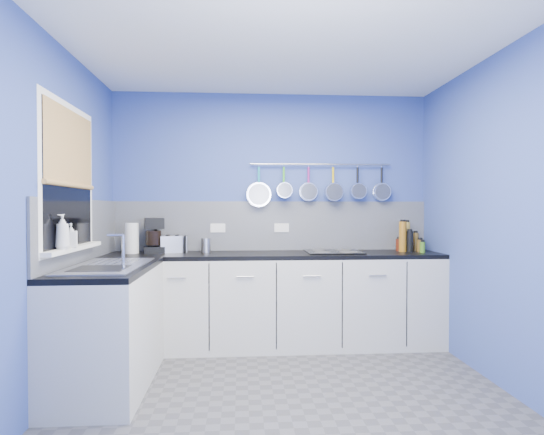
{
  "coord_description": "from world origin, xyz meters",
  "views": [
    {
      "loc": [
        -0.32,
        -3.05,
        1.33
      ],
      "look_at": [
        -0.05,
        0.75,
        1.25
      ],
      "focal_mm": 29.33,
      "sensor_mm": 36.0,
      "label": 1
    }
  ],
  "objects": [
    {
      "name": "hob",
      "position": [
        0.58,
        1.21,
        0.91
      ],
      "size": [
        0.53,
        0.46,
        0.01
      ],
      "primitive_type": "cube",
      "color": "black",
      "rests_on": "worktop_back"
    },
    {
      "name": "coffee_maker",
      "position": [
        -1.15,
        1.28,
        1.07
      ],
      "size": [
        0.24,
        0.25,
        0.34
      ],
      "primitive_type": null,
      "rotation": [
        0.0,
        0.0,
        0.25
      ],
      "color": "black",
      "rests_on": "worktop_back"
    },
    {
      "name": "worktop_back",
      "position": [
        0.0,
        1.2,
        0.88
      ],
      "size": [
        3.2,
        0.6,
        0.04
      ],
      "primitive_type": "cube",
      "color": "black",
      "rests_on": "cabinet_run_back"
    },
    {
      "name": "ceiling",
      "position": [
        0.0,
        0.0,
        2.51
      ],
      "size": [
        3.2,
        3.0,
        0.02
      ],
      "primitive_type": "cube",
      "color": "white",
      "rests_on": "ground"
    },
    {
      "name": "condiment_5",
      "position": [
        1.28,
        1.23,
        1.05
      ],
      "size": [
        0.07,
        0.07,
        0.3
      ],
      "primitive_type": "cylinder",
      "color": "#8C5914",
      "rests_on": "worktop_back"
    },
    {
      "name": "wall_right",
      "position": [
        1.61,
        0.0,
        1.25
      ],
      "size": [
        0.02,
        3.0,
        2.5
      ],
      "primitive_type": "cube",
      "color": "#354997",
      "rests_on": "ground"
    },
    {
      "name": "condiment_6",
      "position": [
        1.44,
        1.13,
        0.95
      ],
      "size": [
        0.05,
        0.05,
        0.1
      ],
      "primitive_type": "cylinder",
      "color": "#3F721E",
      "rests_on": "worktop_back"
    },
    {
      "name": "worktop_left",
      "position": [
        -1.3,
        0.3,
        0.88
      ],
      "size": [
        0.6,
        1.2,
        0.04
      ],
      "primitive_type": "cube",
      "color": "black",
      "rests_on": "cabinet_run_left"
    },
    {
      "name": "toaster",
      "position": [
        -0.98,
        1.32,
        0.98
      ],
      "size": [
        0.29,
        0.22,
        0.16
      ],
      "primitive_type": "cube",
      "rotation": [
        0.0,
        0.0,
        0.34
      ],
      "color": "silver",
      "rests_on": "worktop_back"
    },
    {
      "name": "condiment_4",
      "position": [
        1.35,
        1.23,
        1.0
      ],
      "size": [
        0.07,
        0.07,
        0.2
      ],
      "primitive_type": "cylinder",
      "color": "black",
      "rests_on": "worktop_back"
    },
    {
      "name": "cabinet_run_left",
      "position": [
        -1.3,
        0.3,
        0.43
      ],
      "size": [
        0.6,
        1.2,
        0.86
      ],
      "primitive_type": "cube",
      "color": "beige",
      "rests_on": "ground"
    },
    {
      "name": "pan_2",
      "position": [
        0.37,
        1.44,
        1.59
      ],
      "size": [
        0.18,
        0.06,
        0.37
      ],
      "primitive_type": null,
      "color": "silver",
      "rests_on": "pot_rail"
    },
    {
      "name": "window_sill",
      "position": [
        -1.55,
        0.3,
        1.04
      ],
      "size": [
        0.1,
        0.98,
        0.03
      ],
      "primitive_type": "cube",
      "color": "white",
      "rests_on": "wall_left"
    },
    {
      "name": "canister",
      "position": [
        -0.66,
        1.32,
        0.97
      ],
      "size": [
        0.1,
        0.1,
        0.14
      ],
      "primitive_type": "cylinder",
      "rotation": [
        0.0,
        0.0,
        -0.07
      ],
      "color": "silver",
      "rests_on": "worktop_back"
    },
    {
      "name": "window_glass",
      "position": [
        -1.57,
        0.3,
        1.55
      ],
      "size": [
        0.01,
        0.9,
        1.0
      ],
      "primitive_type": "cube",
      "color": "black",
      "rests_on": "wall_left"
    },
    {
      "name": "floor",
      "position": [
        0.0,
        0.0,
        -0.01
      ],
      "size": [
        3.2,
        3.0,
        0.02
      ],
      "primitive_type": "cube",
      "color": "#47474C",
      "rests_on": "ground"
    },
    {
      "name": "pan_4",
      "position": [
        0.88,
        1.44,
        1.6
      ],
      "size": [
        0.17,
        0.09,
        0.36
      ],
      "primitive_type": null,
      "color": "silver",
      "rests_on": "pot_rail"
    },
    {
      "name": "pan_0",
      "position": [
        -0.13,
        1.44,
        1.56
      ],
      "size": [
        0.24,
        0.06,
        0.43
      ],
      "primitive_type": null,
      "color": "silver",
      "rests_on": "pot_rail"
    },
    {
      "name": "paper_towel",
      "position": [
        -1.35,
        1.25,
        1.04
      ],
      "size": [
        0.15,
        0.15,
        0.29
      ],
      "primitive_type": "cylinder",
      "rotation": [
        0.0,
        0.0,
        0.2
      ],
      "color": "white",
      "rests_on": "worktop_back"
    },
    {
      "name": "condiment_3",
      "position": [
        1.45,
        1.22,
        0.96
      ],
      "size": [
        0.07,
        0.07,
        0.12
      ],
      "primitive_type": "cylinder",
      "color": "brown",
      "rests_on": "worktop_back"
    },
    {
      "name": "backsplash_back",
      "position": [
        0.0,
        1.49,
        1.15
      ],
      "size": [
        3.2,
        0.02,
        0.5
      ],
      "primitive_type": "cube",
      "color": "gray",
      "rests_on": "wall_back"
    },
    {
      "name": "sink_unit",
      "position": [
        -1.3,
        0.3,
        0.9
      ],
      "size": [
        0.5,
        0.95,
        0.01
      ],
      "primitive_type": "cube",
      "color": "silver",
      "rests_on": "worktop_left"
    },
    {
      "name": "wall_left",
      "position": [
        -1.61,
        0.0,
        1.25
      ],
      "size": [
        0.02,
        3.0,
        2.5
      ],
      "primitive_type": "cube",
      "color": "#354997",
      "rests_on": "ground"
    },
    {
      "name": "wall_front",
      "position": [
        0.0,
        -1.51,
        1.25
      ],
      "size": [
        3.2,
        0.02,
        2.5
      ],
      "primitive_type": "cube",
      "color": "#354997",
      "rests_on": "ground"
    },
    {
      "name": "pan_3",
      "position": [
        0.63,
        1.44,
        1.59
      ],
      "size": [
        0.19,
        0.1,
        0.38
      ],
      "primitive_type": null,
      "color": "silver",
      "rests_on": "pot_rail"
    },
    {
      "name": "condiment_2",
      "position": [
        1.28,
        1.33,
        0.96
      ],
      "size": [
        0.07,
        0.07,
        0.12
      ],
      "primitive_type": "cylinder",
      "color": "#4C190C",
      "rests_on": "worktop_back"
    },
    {
      "name": "condiment_0",
      "position": [
        1.46,
        1.34,
        0.99
      ],
      "size": [
        0.06,
        0.06,
        0.18
      ],
      "primitive_type": "cylinder",
      "color": "brown",
      "rests_on": "worktop_back"
    },
    {
      "name": "socket_right",
      "position": [
        0.1,
        1.48,
        1.13
      ],
      "size": [
        0.15,
        0.01,
        0.09
      ],
      "primitive_type": "cube",
      "color": "white",
      "rests_on": "backsplash_back"
    },
    {
      "name": "socket_left",
      "position": [
        -0.55,
        1.48,
        1.13
      ],
      "size": [
        0.15,
        0.01,
        0.09
      ],
      "primitive_type": "cube",
      "color": "white",
      "rests_on": "backsplash_back"
    },
    {
      "name": "cabinet_run_back",
      "position": [
        0.0,
        1.2,
        0.43
      ],
      "size": [
        3.2,
        0.6,
        0.86
      ],
      "primitive_type": "cube",
      "color": "beige",
      "rests_on": "ground"
    },
    {
      "name": "mixer_tap",
      "position": [
        -1.14,
        0.12,
        1.03
      ],
      "size": [
        0.12,
        0.08,
        0.26
      ],
      "primitive_type": null,
      "color": "silver",
      "rests_on": "worktop_left"
    },
    {
      "name": "bamboo_blind",
      "position": [
        -1.56,
        0.3,
        1.77
      ],
      "size": [
        0.01,
        0.9,
        0.55
      ],
      "primitive_type": "cube",
      "color": "tan",
      "rests_on": "wall_left"
    },
    {
      "name": "wall_back",
      "position": [
        0.0,
        1.51,
        1.25
      ],
      "size": [
        3.2,
        0.02,
        2.5
      ],
      "primitive_type": "cube",
      "color": "#354997",
      "rests_on": "ground"
    },
    {
      "name": "pan_5",
      "position": [
        1.14,
        1.44,
        1.59
      ],
      "size": [
        0.18,
        0.06,
        0.37
      ],
      "primitive_type": null,
      "color": "silver",
      "rests_on": "pot_rail"
    },
    {
      "name": "soap_bottle_a",
      "position": [
        -1.53,
        0.06,
        1.17
      ],
      "size": [
        0.11,
        0.11,
        0.24
      ],
      "primitive_type": "imported",
      "rotation": [
        0.0,
        0.0,
        -0.25
      ],
      "color": "white",
      "rests_on": "window_sill"
    },
    {
      "name": "pan_1",
      "position": [
        0.12,
        1.44,
        1.61
      ],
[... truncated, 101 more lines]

